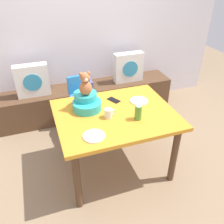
# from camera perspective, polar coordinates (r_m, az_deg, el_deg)

# --- Properties ---
(ground_plane) EXTENTS (8.00, 8.00, 0.00)m
(ground_plane) POSITION_cam_1_polar(r_m,az_deg,el_deg) (2.92, 0.66, -12.49)
(ground_plane) COLOR #8C7256
(back_wall) EXTENTS (4.40, 0.10, 2.60)m
(back_wall) POSITION_cam_1_polar(r_m,az_deg,el_deg) (3.59, -7.88, 19.98)
(back_wall) COLOR silver
(back_wall) RESTS_ON ground_plane
(window_bench) EXTENTS (2.60, 0.44, 0.46)m
(window_bench) POSITION_cam_1_polar(r_m,az_deg,el_deg) (3.73, -5.76, 2.91)
(window_bench) COLOR brown
(window_bench) RESTS_ON ground_plane
(pillow_floral_left) EXTENTS (0.44, 0.15, 0.44)m
(pillow_floral_left) POSITION_cam_1_polar(r_m,az_deg,el_deg) (3.44, -18.32, 7.08)
(pillow_floral_left) COLOR white
(pillow_floral_left) RESTS_ON window_bench
(pillow_floral_right) EXTENTS (0.44, 0.15, 0.44)m
(pillow_floral_right) POSITION_cam_1_polar(r_m,az_deg,el_deg) (3.70, 3.90, 10.49)
(pillow_floral_right) COLOR white
(pillow_floral_right) RESTS_ON window_bench
(book_stack) EXTENTS (0.20, 0.14, 0.08)m
(book_stack) POSITION_cam_1_polar(r_m,az_deg,el_deg) (3.60, -6.27, 6.59)
(book_stack) COLOR #585FA2
(book_stack) RESTS_ON window_bench
(dining_table) EXTENTS (1.20, 0.96, 0.74)m
(dining_table) POSITION_cam_1_polar(r_m,az_deg,el_deg) (2.51, 0.75, -2.21)
(dining_table) COLOR orange
(dining_table) RESTS_ON ground_plane
(highchair) EXTENTS (0.35, 0.47, 0.79)m
(highchair) POSITION_cam_1_polar(r_m,az_deg,el_deg) (3.19, -6.92, 3.29)
(highchair) COLOR #2672B2
(highchair) RESTS_ON ground_plane
(infant_seat_teal) EXTENTS (0.30, 0.33, 0.16)m
(infant_seat_teal) POSITION_cam_1_polar(r_m,az_deg,el_deg) (2.51, -6.03, 2.32)
(infant_seat_teal) COLOR #2BABAC
(infant_seat_teal) RESTS_ON dining_table
(teddy_bear) EXTENTS (0.13, 0.12, 0.25)m
(teddy_bear) POSITION_cam_1_polar(r_m,az_deg,el_deg) (2.41, -6.31, 6.54)
(teddy_bear) COLOR #B0673D
(teddy_bear) RESTS_ON infant_seat_teal
(ketchup_bottle) EXTENTS (0.07, 0.07, 0.18)m
(ketchup_bottle) POSITION_cam_1_polar(r_m,az_deg,el_deg) (2.33, 6.23, 0.14)
(ketchup_bottle) COLOR #4C8C33
(ketchup_bottle) RESTS_ON dining_table
(coffee_mug) EXTENTS (0.12, 0.08, 0.09)m
(coffee_mug) POSITION_cam_1_polar(r_m,az_deg,el_deg) (2.36, -0.79, -0.28)
(coffee_mug) COLOR silver
(coffee_mug) RESTS_ON dining_table
(dinner_plate_near) EXTENTS (0.20, 0.20, 0.01)m
(dinner_plate_near) POSITION_cam_1_polar(r_m,az_deg,el_deg) (2.14, -4.29, -5.66)
(dinner_plate_near) COLOR white
(dinner_plate_near) RESTS_ON dining_table
(dinner_plate_far) EXTENTS (0.20, 0.20, 0.01)m
(dinner_plate_far) POSITION_cam_1_polar(r_m,az_deg,el_deg) (2.67, 6.42, 2.65)
(dinner_plate_far) COLOR white
(dinner_plate_far) RESTS_ON dining_table
(cell_phone) EXTENTS (0.13, 0.16, 0.01)m
(cell_phone) POSITION_cam_1_polar(r_m,az_deg,el_deg) (2.67, 0.41, 2.84)
(cell_phone) COLOR black
(cell_phone) RESTS_ON dining_table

